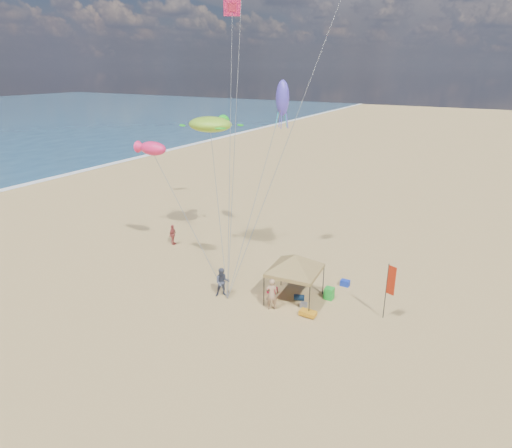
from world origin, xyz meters
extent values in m
plane|color=tan|center=(0.00, 0.00, 0.00)|extent=(280.00, 280.00, 0.00)
cylinder|color=black|center=(1.45, 3.61, 0.89)|extent=(0.05, 0.05, 1.79)
cylinder|color=black|center=(4.12, 3.85, 0.89)|extent=(0.05, 0.05, 1.79)
cylinder|color=black|center=(1.69, 0.94, 0.89)|extent=(0.05, 0.05, 1.79)
cylinder|color=black|center=(4.36, 1.18, 0.89)|extent=(0.05, 0.05, 1.79)
cube|color=olive|center=(2.90, 2.39, 1.89)|extent=(3.00, 3.00, 0.21)
pyramid|color=olive|center=(2.90, 2.39, 2.89)|extent=(5.40, 5.40, 0.89)
cylinder|color=black|center=(7.94, 3.02, 1.61)|extent=(0.04, 0.04, 3.23)
cube|color=red|center=(8.16, 2.94, 2.36)|extent=(0.45, 0.18, 1.61)
cube|color=red|center=(1.44, 2.46, 0.19)|extent=(0.54, 0.38, 0.38)
cube|color=#1632B5|center=(4.94, 5.52, 0.19)|extent=(0.54, 0.38, 0.38)
cylinder|color=#0D213B|center=(3.20, 2.48, 0.18)|extent=(0.69, 0.54, 0.36)
cylinder|color=orange|center=(1.17, 5.82, 0.18)|extent=(0.54, 0.69, 0.36)
cube|color=green|center=(4.64, 3.51, 0.35)|extent=(0.50, 0.50, 0.70)
cube|color=yellow|center=(0.80, 4.36, 0.35)|extent=(0.50, 0.50, 0.70)
cube|color=slate|center=(3.74, 1.90, 0.14)|extent=(0.34, 0.30, 0.28)
cube|color=orange|center=(4.33, 1.12, 0.20)|extent=(0.90, 0.50, 0.24)
imported|color=tan|center=(2.24, 0.82, 0.94)|extent=(0.82, 0.77, 1.88)
imported|color=#3A3F50|center=(-0.97, 0.70, 0.89)|extent=(1.10, 1.06, 1.79)
imported|color=silver|center=(1.23, 4.39, 0.82)|extent=(1.21, 0.99, 1.63)
imported|color=#AA4441|center=(-8.70, 5.45, 0.79)|extent=(0.59, 0.99, 1.59)
ellipsoid|color=#85C428|center=(-5.53, 6.40, 9.14)|extent=(3.41, 2.86, 1.04)
ellipsoid|color=#FE2362|center=(-7.61, 2.89, 7.86)|extent=(2.21, 1.49, 0.90)
ellipsoid|color=#4F41D2|center=(-0.93, 8.12, 10.92)|extent=(1.14, 1.14, 2.27)
cube|color=#FF236F|center=(-5.96, 10.11, 16.71)|extent=(1.30, 1.11, 1.11)
camera|label=1|loc=(12.11, -18.23, 12.90)|focal=30.60mm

